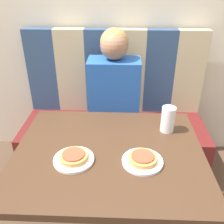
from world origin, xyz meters
The scene contains 9 objects.
booth_seat centered at (0.00, 0.72, 0.22)m, with size 1.40×0.57×0.43m.
booth_backrest centered at (0.00, 0.97, 0.76)m, with size 1.40×0.09×0.66m.
dining_table centered at (0.00, 0.00, 0.62)m, with size 0.88×0.74×0.72m.
person centered at (0.00, 0.73, 0.77)m, with size 0.37×0.23×0.71m.
plate_left centered at (-0.15, -0.08, 0.73)m, with size 0.18×0.18×0.01m.
plate_right centered at (0.15, -0.08, 0.73)m, with size 0.18×0.18×0.01m.
pizza_left centered at (-0.15, -0.08, 0.75)m, with size 0.13×0.13×0.03m.
pizza_right centered at (0.15, -0.08, 0.75)m, with size 0.13×0.13×0.03m.
drinking_cup centered at (0.30, 0.18, 0.79)m, with size 0.07×0.07×0.14m.
Camera 1 is at (0.05, -0.94, 1.45)m, focal length 40.00 mm.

